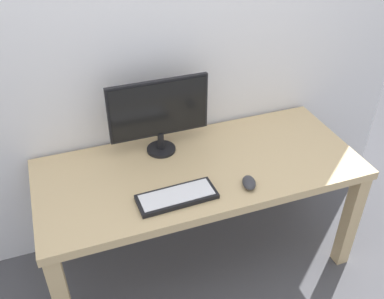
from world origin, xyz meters
The scene contains 5 objects.
ground_plane centered at (0.00, 0.00, 0.00)m, with size 6.00×6.00×0.00m, color #4C4C51.
desk centered at (0.00, 0.00, 0.63)m, with size 1.75×0.75×0.73m.
monitor centered at (-0.16, 0.22, 0.97)m, with size 0.55×0.16×0.43m.
keyboard_primary centered at (-0.20, -0.21, 0.74)m, with size 0.40×0.16×0.03m.
mouse centered at (0.17, -0.24, 0.75)m, with size 0.07×0.11×0.04m, color #333338.
Camera 1 is at (-0.67, -1.72, 2.14)m, focal length 40.30 mm.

